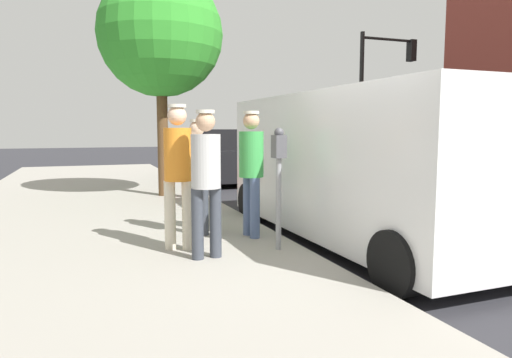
{
  "coord_description": "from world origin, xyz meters",
  "views": [
    {
      "loc": [
        3.57,
        4.28,
        1.65
      ],
      "look_at": [
        1.65,
        -0.92,
        1.05
      ],
      "focal_mm": 32.24,
      "sensor_mm": 36.0,
      "label": 1
    }
  ],
  "objects_px": {
    "parked_van": "(360,164)",
    "fire_hydrant": "(190,179)",
    "traffic_light_corner": "(381,79)",
    "pedestrian_in_gray": "(206,174)",
    "pedestrian_in_white": "(198,169)",
    "parking_meter_near": "(279,168)",
    "street_tree": "(161,35)",
    "parked_sedan_behind": "(219,158)",
    "pedestrian_in_green": "(251,165)",
    "pedestrian_in_orange": "(178,166)"
  },
  "relations": [
    {
      "from": "pedestrian_in_green",
      "to": "traffic_light_corner",
      "type": "distance_m",
      "value": 12.4
    },
    {
      "from": "street_tree",
      "to": "parking_meter_near",
      "type": "bearing_deg",
      "value": 96.44
    },
    {
      "from": "pedestrian_in_white",
      "to": "pedestrian_in_green",
      "type": "distance_m",
      "value": 0.78
    },
    {
      "from": "parked_van",
      "to": "traffic_light_corner",
      "type": "bearing_deg",
      "value": -126.5
    },
    {
      "from": "parked_sedan_behind",
      "to": "traffic_light_corner",
      "type": "bearing_deg",
      "value": -173.13
    },
    {
      "from": "parking_meter_near",
      "to": "traffic_light_corner",
      "type": "relative_size",
      "value": 0.29
    },
    {
      "from": "parked_van",
      "to": "fire_hydrant",
      "type": "distance_m",
      "value": 4.54
    },
    {
      "from": "pedestrian_in_gray",
      "to": "fire_hydrant",
      "type": "bearing_deg",
      "value": -99.95
    },
    {
      "from": "pedestrian_in_green",
      "to": "traffic_light_corner",
      "type": "height_order",
      "value": "traffic_light_corner"
    },
    {
      "from": "traffic_light_corner",
      "to": "fire_hydrant",
      "type": "xyz_separation_m",
      "value": [
        8.36,
        4.93,
        -2.95
      ]
    },
    {
      "from": "parking_meter_near",
      "to": "street_tree",
      "type": "relative_size",
      "value": 0.31
    },
    {
      "from": "parking_meter_near",
      "to": "traffic_light_corner",
      "type": "distance_m",
      "value": 12.91
    },
    {
      "from": "pedestrian_in_white",
      "to": "traffic_light_corner",
      "type": "bearing_deg",
      "value": -136.76
    },
    {
      "from": "pedestrian_in_white",
      "to": "traffic_light_corner",
      "type": "height_order",
      "value": "traffic_light_corner"
    },
    {
      "from": "parked_sedan_behind",
      "to": "traffic_light_corner",
      "type": "height_order",
      "value": "traffic_light_corner"
    },
    {
      "from": "parked_van",
      "to": "street_tree",
      "type": "relative_size",
      "value": 1.06
    },
    {
      "from": "fire_hydrant",
      "to": "traffic_light_corner",
      "type": "bearing_deg",
      "value": -149.48
    },
    {
      "from": "pedestrian_in_gray",
      "to": "parked_van",
      "type": "height_order",
      "value": "parked_van"
    },
    {
      "from": "pedestrian_in_white",
      "to": "street_tree",
      "type": "relative_size",
      "value": 0.33
    },
    {
      "from": "fire_hydrant",
      "to": "parked_sedan_behind",
      "type": "bearing_deg",
      "value": -113.73
    },
    {
      "from": "pedestrian_in_gray",
      "to": "pedestrian_in_white",
      "type": "bearing_deg",
      "value": -98.62
    },
    {
      "from": "fire_hydrant",
      "to": "pedestrian_in_white",
      "type": "bearing_deg",
      "value": 79.58
    },
    {
      "from": "parked_van",
      "to": "parking_meter_near",
      "type": "bearing_deg",
      "value": 18.85
    },
    {
      "from": "pedestrian_in_green",
      "to": "fire_hydrant",
      "type": "xyz_separation_m",
      "value": [
        0.02,
        -3.94,
        -0.59
      ]
    },
    {
      "from": "pedestrian_in_white",
      "to": "pedestrian_in_gray",
      "type": "bearing_deg",
      "value": 81.38
    },
    {
      "from": "pedestrian_in_gray",
      "to": "street_tree",
      "type": "bearing_deg",
      "value": -93.7
    },
    {
      "from": "pedestrian_in_gray",
      "to": "traffic_light_corner",
      "type": "xyz_separation_m",
      "value": [
        -9.2,
        -9.72,
        2.38
      ]
    },
    {
      "from": "pedestrian_in_orange",
      "to": "street_tree",
      "type": "relative_size",
      "value": 0.36
    },
    {
      "from": "pedestrian_in_gray",
      "to": "traffic_light_corner",
      "type": "height_order",
      "value": "traffic_light_corner"
    },
    {
      "from": "parking_meter_near",
      "to": "parked_van",
      "type": "relative_size",
      "value": 0.29
    },
    {
      "from": "traffic_light_corner",
      "to": "street_tree",
      "type": "distance_m",
      "value": 9.88
    },
    {
      "from": "pedestrian_in_gray",
      "to": "parked_van",
      "type": "bearing_deg",
      "value": -166.53
    },
    {
      "from": "pedestrian_in_white",
      "to": "parked_van",
      "type": "distance_m",
      "value": 2.35
    },
    {
      "from": "parked_sedan_behind",
      "to": "fire_hydrant",
      "type": "bearing_deg",
      "value": 66.27
    },
    {
      "from": "pedestrian_in_orange",
      "to": "fire_hydrant",
      "type": "height_order",
      "value": "pedestrian_in_orange"
    },
    {
      "from": "pedestrian_in_orange",
      "to": "traffic_light_corner",
      "type": "bearing_deg",
      "value": -135.65
    },
    {
      "from": "pedestrian_in_orange",
      "to": "parked_sedan_behind",
      "type": "xyz_separation_m",
      "value": [
        -2.89,
        -8.43,
        -0.45
      ]
    },
    {
      "from": "pedestrian_in_green",
      "to": "fire_hydrant",
      "type": "bearing_deg",
      "value": -89.75
    },
    {
      "from": "traffic_light_corner",
      "to": "street_tree",
      "type": "height_order",
      "value": "traffic_light_corner"
    },
    {
      "from": "pedestrian_in_white",
      "to": "fire_hydrant",
      "type": "relative_size",
      "value": 1.91
    },
    {
      "from": "parking_meter_near",
      "to": "pedestrian_in_orange",
      "type": "relative_size",
      "value": 0.84
    },
    {
      "from": "parking_meter_near",
      "to": "pedestrian_in_white",
      "type": "distance_m",
      "value": 1.4
    },
    {
      "from": "pedestrian_in_white",
      "to": "street_tree",
      "type": "height_order",
      "value": "street_tree"
    },
    {
      "from": "traffic_light_corner",
      "to": "parking_meter_near",
      "type": "bearing_deg",
      "value": 49.43
    },
    {
      "from": "pedestrian_in_orange",
      "to": "parked_van",
      "type": "xyz_separation_m",
      "value": [
        -2.67,
        -0.08,
        -0.04
      ]
    },
    {
      "from": "parking_meter_near",
      "to": "parked_van",
      "type": "height_order",
      "value": "parked_van"
    },
    {
      "from": "pedestrian_in_green",
      "to": "pedestrian_in_gray",
      "type": "bearing_deg",
      "value": 44.73
    },
    {
      "from": "pedestrian_in_gray",
      "to": "fire_hydrant",
      "type": "height_order",
      "value": "pedestrian_in_gray"
    },
    {
      "from": "street_tree",
      "to": "parked_van",
      "type": "bearing_deg",
      "value": 113.76
    },
    {
      "from": "parked_van",
      "to": "fire_hydrant",
      "type": "height_order",
      "value": "parked_van"
    }
  ]
}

